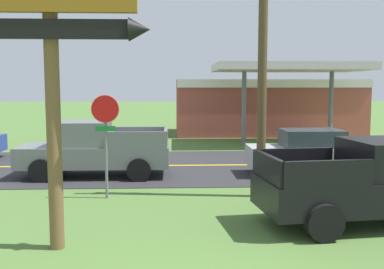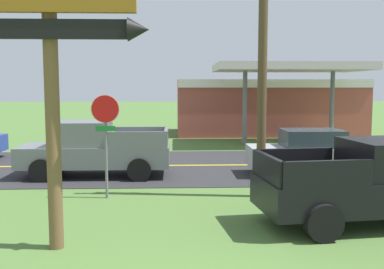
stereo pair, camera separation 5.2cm
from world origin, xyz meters
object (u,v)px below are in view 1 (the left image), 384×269
(pickup_black_parked_on_lawn, at_px, (374,183))
(car_silver_mid_lane, at_px, (308,152))
(stop_sign, at_px, (106,128))
(utility_pole, at_px, (263,29))
(gas_station, at_px, (266,105))
(pickup_grey_on_road, at_px, (93,150))

(pickup_black_parked_on_lawn, bearing_deg, car_silver_mid_lane, 87.86)
(stop_sign, bearing_deg, pickup_black_parked_on_lawn, -22.43)
(utility_pole, distance_m, gas_station, 18.00)
(utility_pole, bearing_deg, pickup_black_parked_on_lawn, -52.26)
(stop_sign, bearing_deg, pickup_grey_on_road, 106.13)
(stop_sign, xyz_separation_m, car_silver_mid_lane, (6.75, 3.18, -1.20))
(stop_sign, distance_m, car_silver_mid_lane, 7.55)
(utility_pole, distance_m, pickup_grey_on_road, 7.28)
(stop_sign, xyz_separation_m, pickup_grey_on_road, (-0.92, 3.18, -1.06))
(stop_sign, distance_m, pickup_grey_on_road, 3.47)
(pickup_grey_on_road, xyz_separation_m, car_silver_mid_lane, (7.67, 0.00, -0.13))
(gas_station, height_order, car_silver_mid_lane, gas_station)
(car_silver_mid_lane, bearing_deg, stop_sign, -154.80)
(utility_pole, xyz_separation_m, pickup_grey_on_road, (-5.34, 3.15, -3.81))
(stop_sign, distance_m, utility_pole, 5.21)
(pickup_grey_on_road, height_order, car_silver_mid_lane, pickup_grey_on_road)
(pickup_grey_on_road, bearing_deg, car_silver_mid_lane, 0.00)
(utility_pole, xyz_separation_m, gas_station, (3.75, 17.38, -2.83))
(gas_station, bearing_deg, utility_pole, -102.16)
(gas_station, distance_m, pickup_grey_on_road, 16.91)
(pickup_grey_on_road, bearing_deg, stop_sign, -73.87)
(gas_station, height_order, pickup_black_parked_on_lawn, gas_station)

